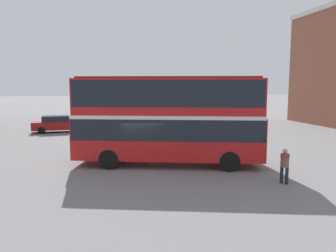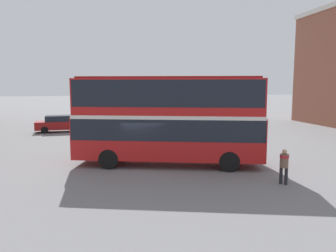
{
  "view_description": "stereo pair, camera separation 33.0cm",
  "coord_description": "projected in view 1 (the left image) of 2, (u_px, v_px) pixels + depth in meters",
  "views": [
    {
      "loc": [
        -2.23,
        -17.56,
        4.47
      ],
      "look_at": [
        1.37,
        -0.03,
        2.21
      ],
      "focal_mm": 35.0,
      "sensor_mm": 36.0,
      "label": 1
    },
    {
      "loc": [
        -1.91,
        -17.63,
        4.47
      ],
      "look_at": [
        1.37,
        -0.03,
        2.21
      ],
      "focal_mm": 35.0,
      "sensor_mm": 36.0,
      "label": 2
    }
  ],
  "objects": [
    {
      "name": "ground_plane",
      "position": [
        144.0,
        166.0,
        18.07
      ],
      "size": [
        240.0,
        240.0,
        0.0
      ],
      "primitive_type": "plane",
      "color": "slate"
    },
    {
      "name": "pedestrian_foreground",
      "position": [
        285.0,
        162.0,
        14.77
      ],
      "size": [
        0.55,
        0.55,
        1.61
      ],
      "rotation": [
        0.0,
        0.0,
        3.76
      ],
      "color": "#232328",
      "rests_on": "ground_plane"
    },
    {
      "name": "double_decker_bus",
      "position": [
        168.0,
        115.0,
        17.97
      ],
      "size": [
        10.53,
        5.14,
        4.91
      ],
      "rotation": [
        0.0,
        0.0,
        -0.27
      ],
      "color": "red",
      "rests_on": "ground_plane"
    },
    {
      "name": "parked_car_kerb_near",
      "position": [
        58.0,
        124.0,
        31.03
      ],
      "size": [
        4.77,
        2.14,
        1.57
      ],
      "rotation": [
        0.0,
        0.0,
        0.08
      ],
      "color": "maroon",
      "rests_on": "ground_plane"
    },
    {
      "name": "parked_car_kerb_far",
      "position": [
        171.0,
        128.0,
        28.72
      ],
      "size": [
        4.87,
        2.37,
        1.42
      ],
      "rotation": [
        0.0,
        0.0,
        3.0
      ],
      "color": "silver",
      "rests_on": "ground_plane"
    }
  ]
}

